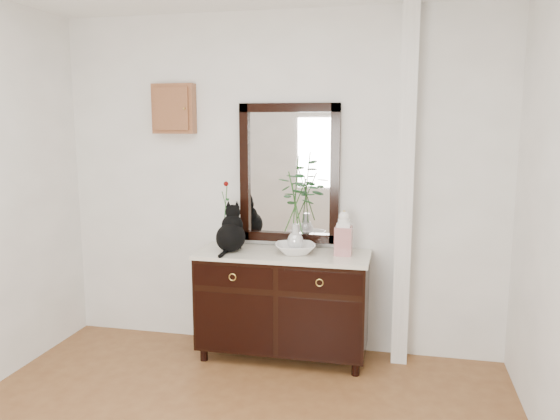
% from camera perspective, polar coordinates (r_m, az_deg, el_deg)
% --- Properties ---
extents(wall_back, '(3.60, 0.04, 2.70)m').
position_cam_1_polar(wall_back, '(4.38, -0.29, 2.70)').
color(wall_back, white).
rests_on(wall_back, ground).
extents(pilaster, '(0.12, 0.20, 2.70)m').
position_cam_1_polar(pilaster, '(4.19, 12.92, 2.17)').
color(pilaster, white).
rests_on(pilaster, ground).
extents(sideboard, '(1.33, 0.52, 0.82)m').
position_cam_1_polar(sideboard, '(4.31, 0.29, -9.35)').
color(sideboard, black).
rests_on(sideboard, ground).
extents(wall_mirror, '(0.80, 0.06, 1.10)m').
position_cam_1_polar(wall_mirror, '(4.34, 0.96, 3.83)').
color(wall_mirror, black).
rests_on(wall_mirror, wall_back).
extents(key_cabinet, '(0.35, 0.10, 0.40)m').
position_cam_1_polar(key_cabinet, '(4.58, -11.01, 10.34)').
color(key_cabinet, brown).
rests_on(key_cabinet, wall_back).
extents(cat, '(0.27, 0.32, 0.37)m').
position_cam_1_polar(cat, '(4.24, -5.19, -1.89)').
color(cat, black).
rests_on(cat, sideboard).
extents(lotus_bowl, '(0.38, 0.38, 0.08)m').
position_cam_1_polar(lotus_bowl, '(4.18, 1.61, -4.06)').
color(lotus_bowl, white).
rests_on(lotus_bowl, sideboard).
extents(vase_branches, '(0.43, 0.43, 0.74)m').
position_cam_1_polar(vase_branches, '(4.11, 1.63, 0.72)').
color(vase_branches, silver).
rests_on(vase_branches, lotus_bowl).
extents(bud_vase_rose, '(0.08, 0.08, 0.55)m').
position_cam_1_polar(bud_vase_rose, '(4.29, -5.71, -0.51)').
color(bud_vase_rose, '#2D6838').
rests_on(bud_vase_rose, sideboard).
extents(ginger_jar, '(0.13, 0.13, 0.35)m').
position_cam_1_polar(ginger_jar, '(4.13, 6.67, -2.35)').
color(ginger_jar, silver).
rests_on(ginger_jar, sideboard).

